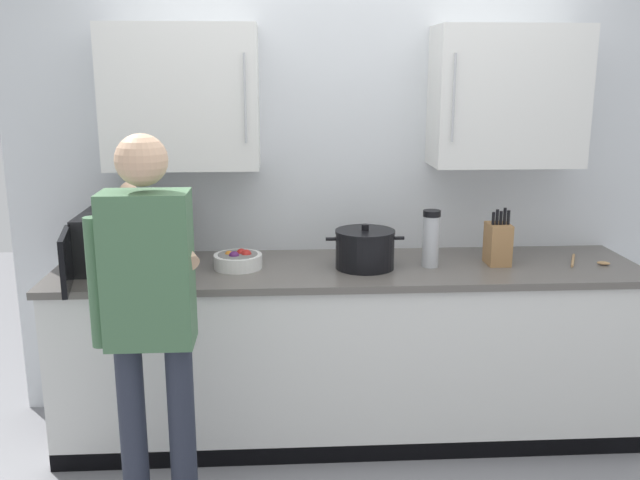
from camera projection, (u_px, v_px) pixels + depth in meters
name	position (u px, v px, depth m)	size (l,w,h in m)	color
back_wall_tiled	(344.00, 146.00, 3.72)	(3.59, 0.44, 2.78)	silver
counter_unit	(348.00, 350.00, 3.63)	(2.96, 0.71, 0.91)	white
microwave_oven	(125.00, 241.00, 3.46)	(0.50, 0.76, 0.28)	black
fruit_bowl	(238.00, 260.00, 3.48)	(0.24, 0.24, 0.09)	white
wooden_spoon	(588.00, 262.00, 3.57)	(0.23, 0.22, 0.02)	tan
knife_block	(498.00, 243.00, 3.54)	(0.11, 0.15, 0.30)	#A37547
stock_pot	(365.00, 249.00, 3.47)	(0.39, 0.30, 0.22)	black
thermos_flask	(431.00, 238.00, 3.48)	(0.09, 0.09, 0.29)	#B7BABF
person_figure	(149.00, 303.00, 2.74)	(0.44, 0.58, 1.65)	#282D3D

